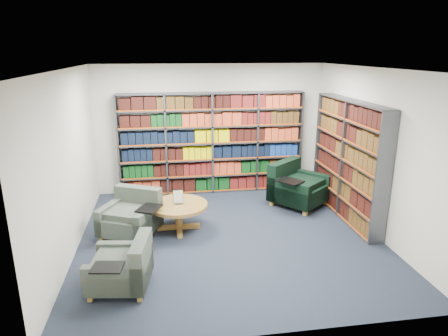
{
  "coord_description": "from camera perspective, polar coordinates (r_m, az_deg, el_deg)",
  "views": [
    {
      "loc": [
        -1.04,
        -6.15,
        3.07
      ],
      "look_at": [
        0.0,
        0.6,
        1.05
      ],
      "focal_mm": 32.0,
      "sensor_mm": 36.0,
      "label": 1
    }
  ],
  "objects": [
    {
      "name": "room_shell",
      "position": [
        6.46,
        0.81,
        1.48
      ],
      "size": [
        5.02,
        5.02,
        2.82
      ],
      "color": "black",
      "rests_on": "ground"
    },
    {
      "name": "chair_green_right",
      "position": [
        8.36,
        10.13,
        -2.77
      ],
      "size": [
        1.35,
        1.35,
        0.87
      ],
      "color": "black",
      "rests_on": "ground"
    },
    {
      "name": "bookshelf_right",
      "position": [
        7.8,
        17.26,
        1.08
      ],
      "size": [
        0.28,
        2.5,
        2.2
      ],
      "color": "#47494F",
      "rests_on": "ground"
    },
    {
      "name": "bookshelf_back",
      "position": [
        8.78,
        -1.73,
        3.49
      ],
      "size": [
        4.0,
        0.28,
        2.2
      ],
      "color": "#47494F",
      "rests_on": "ground"
    },
    {
      "name": "coffee_table",
      "position": [
        7.1,
        -6.53,
        -5.85
      ],
      "size": [
        1.03,
        1.03,
        0.72
      ],
      "color": "olive",
      "rests_on": "ground"
    },
    {
      "name": "chair_teal_left",
      "position": [
        7.11,
        -12.94,
        -6.78
      ],
      "size": [
        1.15,
        1.14,
        0.77
      ],
      "color": "#062831",
      "rests_on": "ground"
    },
    {
      "name": "chair_teal_front",
      "position": [
        5.63,
        -13.92,
        -13.74
      ],
      "size": [
        0.88,
        0.97,
        0.7
      ],
      "color": "#062831",
      "rests_on": "ground"
    }
  ]
}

